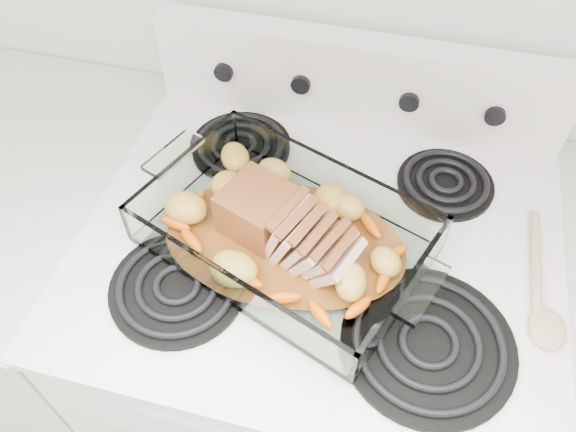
% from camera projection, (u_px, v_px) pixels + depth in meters
% --- Properties ---
extents(electric_range, '(0.78, 0.70, 1.12)m').
position_uv_depth(electric_range, '(312.00, 354.00, 1.28)').
color(electric_range, white).
rests_on(electric_range, ground).
extents(counter_left, '(0.58, 0.68, 0.93)m').
position_uv_depth(counter_left, '(52.00, 295.00, 1.40)').
color(counter_left, silver).
rests_on(counter_left, ground).
extents(baking_dish, '(0.42, 0.28, 0.08)m').
position_uv_depth(baking_dish, '(285.00, 236.00, 0.89)').
color(baking_dish, silver).
rests_on(baking_dish, electric_range).
extents(pork_roast, '(0.23, 0.10, 0.08)m').
position_uv_depth(pork_roast, '(276.00, 224.00, 0.87)').
color(pork_roast, brown).
rests_on(pork_roast, baking_dish).
extents(roast_vegetables, '(0.36, 0.19, 0.04)m').
position_uv_depth(roast_vegetables, '(288.00, 216.00, 0.91)').
color(roast_vegetables, '#F46300').
rests_on(roast_vegetables, baking_dish).
extents(wooden_spoon, '(0.05, 0.25, 0.02)m').
position_uv_depth(wooden_spoon, '(542.00, 298.00, 0.84)').
color(wooden_spoon, tan).
rests_on(wooden_spoon, electric_range).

